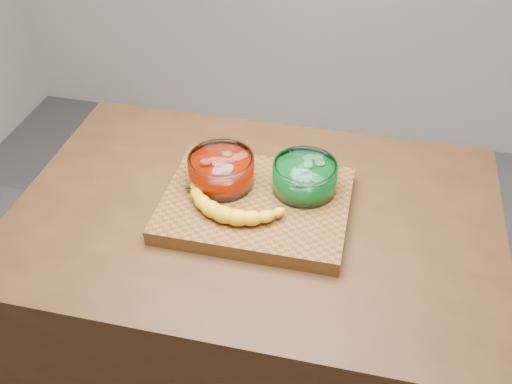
# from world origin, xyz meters

# --- Properties ---
(counter) EXTENTS (1.20, 0.80, 0.90)m
(counter) POSITION_xyz_m (0.00, 0.00, 0.45)
(counter) COLOR #472A15
(counter) RESTS_ON ground
(cutting_board) EXTENTS (0.45, 0.35, 0.04)m
(cutting_board) POSITION_xyz_m (0.00, 0.00, 0.92)
(cutting_board) COLOR brown
(cutting_board) RESTS_ON counter
(bowl_red) EXTENTS (0.16, 0.16, 0.08)m
(bowl_red) POSITION_xyz_m (-0.10, 0.04, 0.98)
(bowl_red) COLOR white
(bowl_red) RESTS_ON cutting_board
(bowl_green) EXTENTS (0.16, 0.16, 0.07)m
(bowl_green) POSITION_xyz_m (0.11, 0.06, 0.98)
(bowl_green) COLOR white
(bowl_green) RESTS_ON cutting_board
(banana) EXTENTS (0.28, 0.15, 0.04)m
(banana) POSITION_xyz_m (-0.04, -0.05, 0.96)
(banana) COLOR yellow
(banana) RESTS_ON cutting_board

